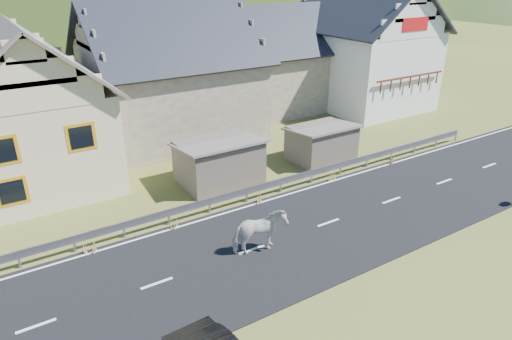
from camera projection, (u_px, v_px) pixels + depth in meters
ground at (328, 223)px, 20.24m from camera, size 160.00×160.00×0.00m
road at (328, 223)px, 20.23m from camera, size 60.00×7.00×0.04m
lane_markings at (328, 223)px, 20.22m from camera, size 60.00×6.60×0.01m
guardrail at (281, 182)px, 22.86m from camera, size 28.10×0.09×0.75m
shed_left at (219, 162)px, 23.84m from camera, size 4.30×3.30×2.40m
shed_right at (321, 143)px, 26.67m from camera, size 3.80×2.90×2.20m
house_cream at (24, 99)px, 22.87m from camera, size 7.80×9.80×8.30m
house_stone_a at (169, 65)px, 29.48m from camera, size 10.80×9.80×8.90m
house_stone_b at (278, 53)px, 36.06m from camera, size 9.80×8.80×8.10m
house_white at (362, 41)px, 36.33m from camera, size 8.80×10.80×9.70m
mountain at (19, 57)px, 170.01m from camera, size 440.00×280.00×260.00m
horse at (259, 232)px, 17.80m from camera, size 1.26×2.23×1.78m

